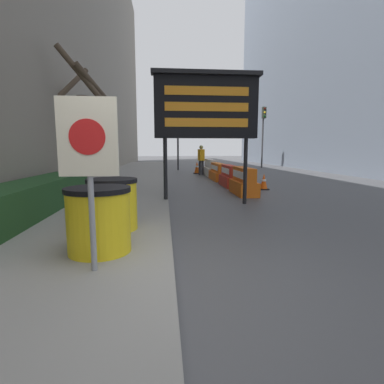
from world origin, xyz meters
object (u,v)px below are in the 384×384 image
Objects in this scene: traffic_cone_near at (223,174)px; traffic_cone_mid at (197,167)px; warning_sign at (89,152)px; jersey_barrier_orange_far at (244,183)px; traffic_light_near_curb at (178,126)px; pedestrian_worker at (201,157)px; barrel_drum_middle at (113,204)px; jersey_barrier_orange_near at (218,173)px; message_board at (206,107)px; traffic_cone_far at (264,182)px; jersey_barrier_white at (210,169)px; barrel_drum_foreground at (99,220)px; traffic_light_far_side at (263,124)px; jersey_barrier_red_striped at (229,177)px.

traffic_cone_mid is (-0.60, 4.88, 0.01)m from traffic_cone_near.
jersey_barrier_orange_far is (3.25, 6.12, -1.02)m from warning_sign.
traffic_light_near_curb reaches higher than pedestrian_worker.
pedestrian_worker is at bearing -81.03° from traffic_cone_mid.
barrel_drum_middle reaches higher than traffic_cone_mid.
jersey_barrier_orange_near reaches higher than traffic_cone_mid.
warning_sign is at bearing -111.99° from message_board.
message_board is 2.02× the size of pedestrian_worker.
jersey_barrier_orange_near is 0.50× the size of traffic_light_near_curb.
warning_sign is 8.39m from traffic_cone_far.
jersey_barrier_white is 3.71× the size of traffic_cone_far.
jersey_barrier_orange_far is at bearing -86.00° from traffic_cone_mid.
jersey_barrier_white reaches higher than traffic_cone_near.
message_board is at bearing -89.55° from traffic_light_near_curb.
jersey_barrier_white reaches higher than traffic_cone_far.
barrel_drum_middle reaches higher than jersey_barrier_white.
jersey_barrier_white is at bearing 73.59° from barrel_drum_middle.
warning_sign reaches higher than traffic_cone_mid.
traffic_cone_far is at bearing -73.79° from jersey_barrier_orange_near.
traffic_cone_far is (4.32, 6.53, -0.28)m from barrel_drum_foreground.
traffic_light_near_curb is 0.90× the size of traffic_light_far_side.
barrel_drum_middle is 0.49× the size of jersey_barrier_red_striped.
traffic_light_far_side is at bearing 17.76° from traffic_light_near_curb.
message_board reaches higher than pedestrian_worker.
pedestrian_worker is at bearing 93.41° from jersey_barrier_orange_far.
pedestrian_worker is (1.10, -3.95, -2.01)m from traffic_light_near_curb.
barrel_drum_middle is at bearing -123.84° from message_board.
barrel_drum_middle is at bearing -115.15° from traffic_light_far_side.
jersey_barrier_orange_far is 2.19× the size of traffic_cone_mid.
barrel_drum_middle is 9.52m from jersey_barrier_orange_near.
traffic_light_near_curb is at bearing 107.30° from traffic_cone_mid.
jersey_barrier_orange_near is 10.75m from traffic_light_far_side.
barrel_drum_middle is 6.98m from traffic_cone_far.
barrel_drum_middle is 1.11× the size of traffic_cone_mid.
traffic_cone_near is 0.18× the size of traffic_light_near_curb.
jersey_barrier_orange_far is at bearing -82.28° from traffic_light_near_curb.
jersey_barrier_white is at bearing -67.89° from traffic_cone_mid.
message_board is (1.87, 3.88, 1.91)m from barrel_drum_foreground.
message_board is 8.84m from jersey_barrier_white.
traffic_light_near_curb is at bearing 103.83° from traffic_cone_far.
jersey_barrier_white is at bearing 80.37° from message_board.
traffic_light_far_side is (5.09, 6.63, 2.91)m from jersey_barrier_white.
jersey_barrier_red_striped is at bearing 63.00° from barrel_drum_middle.
traffic_light_near_curb is at bearing 99.42° from jersey_barrier_red_striped.
pedestrian_worker reaches higher than jersey_barrier_orange_near.
traffic_cone_far is (1.00, -1.06, -0.08)m from jersey_barrier_red_striped.
traffic_cone_far is (2.44, 2.65, -2.18)m from message_board.
pedestrian_worker reaches higher than traffic_cone_far.
traffic_light_near_curb reaches higher than warning_sign.
jersey_barrier_red_striped is 1.30m from traffic_cone_near.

